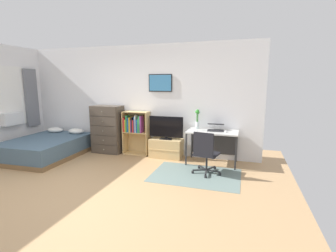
{
  "coord_description": "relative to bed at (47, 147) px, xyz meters",
  "views": [
    {
      "loc": [
        2.63,
        -3.28,
        1.79
      ],
      "look_at": [
        1.13,
        1.5,
        0.9
      ],
      "focal_mm": 26.19,
      "sensor_mm": 36.0,
      "label": 1
    }
  ],
  "objects": [
    {
      "name": "wine_glass",
      "position": [
        3.6,
        0.62,
        0.64
      ],
      "size": [
        0.07,
        0.07,
        0.18
      ],
      "color": "silver",
      "rests_on": "desk"
    },
    {
      "name": "dresser",
      "position": [
        1.25,
        0.77,
        0.38
      ],
      "size": [
        0.77,
        0.46,
        1.21
      ],
      "color": "#4C4238",
      "rests_on": "ground_plane"
    },
    {
      "name": "bed",
      "position": [
        0.0,
        0.0,
        0.0
      ],
      "size": [
        1.57,
        2.02,
        0.58
      ],
      "rotation": [
        0.0,
        0.0,
        0.04
      ],
      "color": "brown",
      "rests_on": "ground_plane"
    },
    {
      "name": "area_rug",
      "position": [
        3.74,
        -0.16,
        -0.23
      ],
      "size": [
        1.7,
        1.2,
        0.01
      ],
      "primitive_type": "cube",
      "color": "slate",
      "rests_on": "ground_plane"
    },
    {
      "name": "laptop",
      "position": [
        3.99,
        0.77,
        0.57
      ],
      "size": [
        0.38,
        0.4,
        0.16
      ],
      "rotation": [
        0.0,
        0.0,
        0.06
      ],
      "color": "#333338",
      "rests_on": "desk"
    },
    {
      "name": "bamboo_vase",
      "position": [
        3.55,
        0.87,
        0.75
      ],
      "size": [
        0.1,
        0.1,
        0.44
      ],
      "color": "silver",
      "rests_on": "desk"
    },
    {
      "name": "bookshelf",
      "position": [
        2.0,
        0.83,
        0.42
      ],
      "size": [
        0.66,
        0.3,
        1.08
      ],
      "color": "tan",
      "rests_on": "ground_plane"
    },
    {
      "name": "television",
      "position": [
        2.82,
        0.76,
        0.5
      ],
      "size": [
        0.84,
        0.16,
        0.55
      ],
      "color": "black",
      "rests_on": "tv_stand"
    },
    {
      "name": "desk",
      "position": [
        3.94,
        0.75,
        0.38
      ],
      "size": [
        1.1,
        0.64,
        0.74
      ],
      "color": "silver",
      "rests_on": "ground_plane"
    },
    {
      "name": "office_chair",
      "position": [
        3.9,
        -0.05,
        0.23
      ],
      "size": [
        0.58,
        0.57,
        0.86
      ],
      "rotation": [
        0.0,
        0.0,
        -0.22
      ],
      "color": "#232326",
      "rests_on": "ground_plane"
    },
    {
      "name": "computer_mouse",
      "position": [
        4.23,
        0.63,
        0.53
      ],
      "size": [
        0.06,
        0.1,
        0.03
      ],
      "primitive_type": "ellipsoid",
      "color": "silver",
      "rests_on": "desk"
    },
    {
      "name": "wall_back_with_posters",
      "position": [
        1.96,
        1.05,
        1.12
      ],
      "size": [
        6.12,
        0.09,
        2.7
      ],
      "color": "white",
      "rests_on": "ground_plane"
    },
    {
      "name": "tv_stand",
      "position": [
        2.82,
        0.79,
        -0.0
      ],
      "size": [
        0.77,
        0.41,
        0.45
      ],
      "color": "tan",
      "rests_on": "ground_plane"
    },
    {
      "name": "ground_plane",
      "position": [
        1.96,
        -1.38,
        -0.23
      ],
      "size": [
        7.2,
        7.2,
        0.0
      ],
      "primitive_type": "plane",
      "color": "tan"
    }
  ]
}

